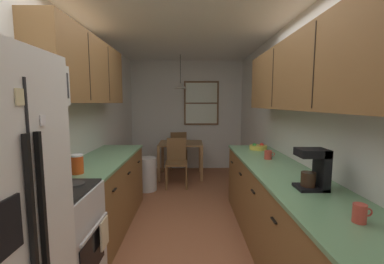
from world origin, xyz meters
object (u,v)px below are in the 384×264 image
(microwave_over_range, at_px, (23,83))
(dining_chair_far, at_px, (178,148))
(stove_range, at_px, (51,248))
(mug_spare, at_px, (360,213))
(coffee_maker, at_px, (315,168))
(table_serving_bowl, at_px, (176,142))
(trash_bin, at_px, (147,174))
(fruit_bowl, at_px, (258,147))
(dining_table, at_px, (181,148))
(storage_canister, at_px, (77,164))
(dining_chair_near, at_px, (176,160))
(mug_by_coffeemaker, at_px, (268,155))

(microwave_over_range, xyz_separation_m, dining_chair_far, (0.91, 4.04, -1.20))
(stove_range, relative_size, mug_spare, 9.99)
(stove_range, height_order, coffee_maker, coffee_maker)
(table_serving_bowl, bearing_deg, trash_bin, -122.95)
(dining_chair_far, height_order, fruit_bowl, fruit_bowl)
(stove_range, xyz_separation_m, trash_bin, (0.29, 2.60, -0.17))
(dining_table, xyz_separation_m, coffee_maker, (1.16, -3.37, 0.45))
(microwave_over_range, bearing_deg, fruit_bowl, 38.97)
(mug_spare, bearing_deg, fruit_bowl, 88.97)
(dining_chair_far, relative_size, storage_canister, 4.91)
(dining_chair_near, relative_size, trash_bin, 1.52)
(dining_chair_near, bearing_deg, coffee_maker, -66.30)
(trash_bin, bearing_deg, dining_table, 55.47)
(microwave_over_range, distance_m, trash_bin, 2.98)
(storage_canister, height_order, coffee_maker, coffee_maker)
(stove_range, bearing_deg, table_serving_bowl, 76.92)
(table_serving_bowl, bearing_deg, dining_table, 45.42)
(dining_chair_near, height_order, table_serving_bowl, dining_chair_near)
(dining_table, distance_m, coffee_maker, 3.59)
(coffee_maker, bearing_deg, trash_bin, 124.47)
(stove_range, distance_m, microwave_over_range, 1.24)
(microwave_over_range, relative_size, mug_by_coffeemaker, 4.71)
(dining_chair_far, relative_size, fruit_bowl, 3.63)
(coffee_maker, bearing_deg, dining_chair_near, 113.70)
(fruit_bowl, bearing_deg, trash_bin, 154.19)
(trash_bin, relative_size, table_serving_bowl, 3.19)
(trash_bin, relative_size, storage_canister, 3.24)
(dining_chair_near, relative_size, mug_by_coffeemaker, 7.22)
(dining_chair_far, height_order, trash_bin, dining_chair_far)
(stove_range, bearing_deg, mug_spare, -13.37)
(mug_by_coffeemaker, xyz_separation_m, mug_spare, (0.01, -1.60, 0.00))
(mug_by_coffeemaker, height_order, fruit_bowl, mug_by_coffeemaker)
(fruit_bowl, relative_size, table_serving_bowl, 1.33)
(mug_by_coffeemaker, bearing_deg, storage_canister, -163.41)
(stove_range, xyz_separation_m, storage_canister, (-0.01, 0.53, 0.52))
(mug_by_coffeemaker, bearing_deg, dining_chair_near, 124.56)
(dining_table, xyz_separation_m, dining_chair_far, (-0.08, 0.60, -0.12))
(dining_chair_near, bearing_deg, stove_range, -105.91)
(stove_range, xyz_separation_m, table_serving_bowl, (0.78, 3.34, 0.29))
(storage_canister, xyz_separation_m, table_serving_bowl, (0.78, 2.82, -0.23))
(stove_range, distance_m, trash_bin, 2.62)
(fruit_bowl, bearing_deg, dining_chair_far, 118.78)
(dining_chair_far, bearing_deg, stove_range, -101.12)
(dining_chair_near, relative_size, table_serving_bowl, 4.84)
(dining_chair_near, xyz_separation_m, dining_chair_far, (-0.02, 1.19, 0.00))
(dining_chair_far, bearing_deg, mug_spare, -74.92)
(dining_table, height_order, dining_chair_near, dining_chair_near)
(dining_table, relative_size, coffee_maker, 2.87)
(microwave_over_range, relative_size, storage_canister, 3.20)
(mug_spare, bearing_deg, dining_table, 106.16)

